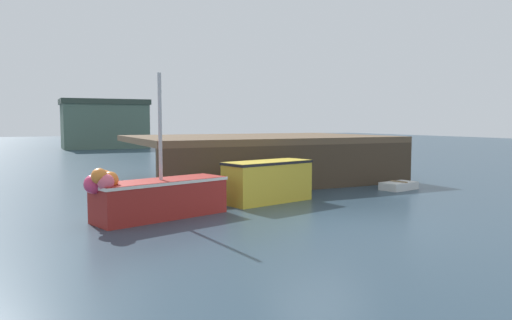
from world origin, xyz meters
TOP-DOWN VIEW (x-y plane):
  - ground at (0.00, 0.00)m, footprint 120.00×160.00m
  - pier at (2.50, 8.13)m, footprint 10.78×7.35m
  - fishing_boat_near_left at (-3.64, 2.37)m, footprint 3.93×2.15m
  - fishing_boat_near_right at (0.25, 3.42)m, footprint 3.14×1.82m
  - rowboat at (6.01, 3.75)m, footprint 1.57×1.08m
  - warehouse at (0.31, 37.93)m, footprint 8.01×4.49m

SIDE VIEW (x-z plane):
  - ground at x=0.00m, z-range -0.10..0.00m
  - rowboat at x=6.01m, z-range -0.02..0.31m
  - fishing_boat_near_left at x=-3.64m, z-range -1.31..2.55m
  - fishing_boat_near_right at x=0.25m, z-range 0.04..1.36m
  - pier at x=2.50m, z-range 0.64..2.60m
  - warehouse at x=0.31m, z-range 0.02..4.68m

